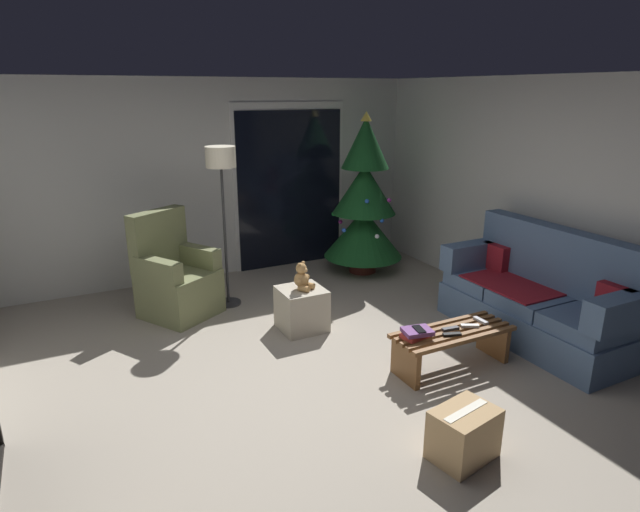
# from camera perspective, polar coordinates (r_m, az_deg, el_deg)

# --- Properties ---
(ground_plane) EXTENTS (7.00, 7.00, 0.00)m
(ground_plane) POSITION_cam_1_polar(r_m,az_deg,el_deg) (4.58, -0.52, -13.29)
(ground_plane) COLOR #9E9384
(wall_back) EXTENTS (5.72, 0.12, 2.50)m
(wall_back) POSITION_cam_1_polar(r_m,az_deg,el_deg) (6.90, -12.02, 8.01)
(wall_back) COLOR beige
(wall_back) RESTS_ON ground
(wall_right) EXTENTS (0.12, 6.00, 2.50)m
(wall_right) POSITION_cam_1_polar(r_m,az_deg,el_deg) (5.90, 25.29, 5.14)
(wall_right) COLOR beige
(wall_right) RESTS_ON ground
(patio_door_frame) EXTENTS (1.60, 0.02, 2.20)m
(patio_door_frame) POSITION_cam_1_polar(r_m,az_deg,el_deg) (7.22, -3.27, 7.56)
(patio_door_frame) COLOR silver
(patio_door_frame) RESTS_ON ground
(patio_door_glass) EXTENTS (1.50, 0.02, 2.10)m
(patio_door_glass) POSITION_cam_1_polar(r_m,az_deg,el_deg) (7.21, -3.20, 7.15)
(patio_door_glass) COLOR black
(patio_door_glass) RESTS_ON ground
(couch) EXTENTS (0.78, 1.94, 1.08)m
(couch) POSITION_cam_1_polar(r_m,az_deg,el_deg) (5.58, 22.60, -4.33)
(couch) COLOR slate
(couch) RESTS_ON ground
(coffee_table) EXTENTS (1.10, 0.40, 0.36)m
(coffee_table) POSITION_cam_1_polar(r_m,az_deg,el_deg) (4.80, 14.10, -9.05)
(coffee_table) COLOR brown
(coffee_table) RESTS_ON ground
(remote_white) EXTENTS (0.16, 0.11, 0.02)m
(remote_white) POSITION_cam_1_polar(r_m,az_deg,el_deg) (4.84, 15.91, -7.27)
(remote_white) COLOR silver
(remote_white) RESTS_ON coffee_table
(remote_graphite) EXTENTS (0.16, 0.06, 0.02)m
(remote_graphite) POSITION_cam_1_polar(r_m,az_deg,el_deg) (4.75, 13.95, -7.64)
(remote_graphite) COLOR #333338
(remote_graphite) RESTS_ON coffee_table
(remote_silver) EXTENTS (0.04, 0.16, 0.02)m
(remote_silver) POSITION_cam_1_polar(r_m,az_deg,el_deg) (4.98, 17.00, -6.68)
(remote_silver) COLOR #ADADB2
(remote_silver) RESTS_ON coffee_table
(remote_black) EXTENTS (0.16, 0.09, 0.02)m
(remote_black) POSITION_cam_1_polar(r_m,az_deg,el_deg) (4.64, 14.10, -8.23)
(remote_black) COLOR black
(remote_black) RESTS_ON coffee_table
(book_stack) EXTENTS (0.27, 0.22, 0.08)m
(book_stack) POSITION_cam_1_polar(r_m,az_deg,el_deg) (4.54, 10.43, -8.20)
(book_stack) COLOR #A32D28
(book_stack) RESTS_ON coffee_table
(cell_phone) EXTENTS (0.10, 0.16, 0.01)m
(cell_phone) POSITION_cam_1_polar(r_m,az_deg,el_deg) (4.52, 10.67, -7.77)
(cell_phone) COLOR black
(cell_phone) RESTS_ON book_stack
(christmas_tree) EXTENTS (1.04, 1.04, 2.10)m
(christmas_tree) POSITION_cam_1_polar(r_m,az_deg,el_deg) (6.91, 4.79, 5.62)
(christmas_tree) COLOR #4C1E19
(christmas_tree) RESTS_ON ground
(armchair) EXTENTS (0.94, 0.94, 1.13)m
(armchair) POSITION_cam_1_polar(r_m,az_deg,el_deg) (5.89, -15.38, -2.41)
(armchair) COLOR olive
(armchair) RESTS_ON ground
(floor_lamp) EXTENTS (0.32, 0.32, 1.78)m
(floor_lamp) POSITION_cam_1_polar(r_m,az_deg,el_deg) (5.77, -10.63, 8.84)
(floor_lamp) COLOR #2D2D30
(floor_lamp) RESTS_ON ground
(ottoman) EXTENTS (0.44, 0.44, 0.44)m
(ottoman) POSITION_cam_1_polar(r_m,az_deg,el_deg) (5.39, -2.00, -5.74)
(ottoman) COLOR #B2A893
(ottoman) RESTS_ON ground
(teddy_bear_honey) EXTENTS (0.21, 0.22, 0.29)m
(teddy_bear_honey) POSITION_cam_1_polar(r_m,az_deg,el_deg) (5.26, -1.94, -2.37)
(teddy_bear_honey) COLOR tan
(teddy_bear_honey) RESTS_ON ottoman
(cardboard_box_taped_mid_floor) EXTENTS (0.48, 0.38, 0.36)m
(cardboard_box_taped_mid_floor) POSITION_cam_1_polar(r_m,az_deg,el_deg) (3.80, 15.29, -18.08)
(cardboard_box_taped_mid_floor) COLOR tan
(cardboard_box_taped_mid_floor) RESTS_ON ground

